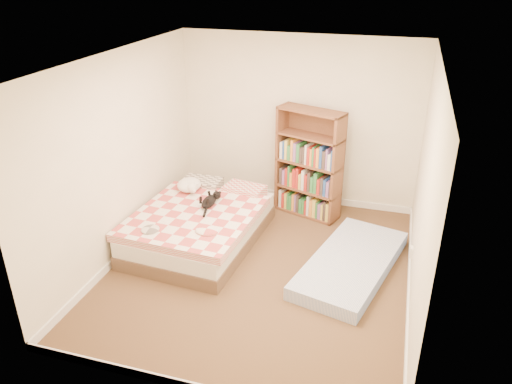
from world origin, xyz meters
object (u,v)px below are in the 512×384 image
(bed, at_px, (201,224))
(bookshelf, at_px, (309,177))
(black_cat, at_px, (210,201))
(white_dog, at_px, (189,185))
(floor_mattress, at_px, (351,264))

(bed, bearing_deg, bookshelf, 48.82)
(bookshelf, bearing_deg, black_cat, -117.02)
(black_cat, bearing_deg, white_dog, 154.89)
(bed, height_order, bookshelf, bookshelf)
(bookshelf, distance_m, white_dog, 1.70)
(bed, xyz_separation_m, white_dog, (-0.34, 0.44, 0.33))
(black_cat, height_order, white_dog, white_dog)
(black_cat, bearing_deg, bookshelf, 55.13)
(bed, bearing_deg, black_cat, 59.17)
(floor_mattress, bearing_deg, bookshelf, 135.32)
(floor_mattress, relative_size, white_dog, 4.93)
(bed, xyz_separation_m, floor_mattress, (1.99, -0.14, -0.16))
(white_dog, bearing_deg, bookshelf, 29.49)
(bed, distance_m, black_cat, 0.33)
(bookshelf, xyz_separation_m, floor_mattress, (0.80, -1.32, -0.49))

